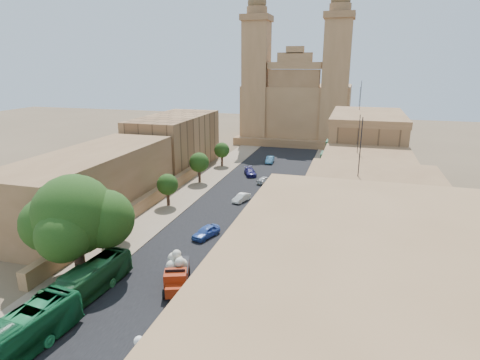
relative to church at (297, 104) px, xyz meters
The scene contains 33 objects.
ground 79.19m from the church, 90.00° to the right, with size 260.00×260.00×0.00m, color brown.
road_surface 49.54m from the church, 90.00° to the right, with size 14.00×140.00×0.01m, color black.
sidewalk_east 50.44m from the church, 78.94° to the right, with size 5.00×140.00×0.01m, color #816C54.
sidewalk_west 50.44m from the church, 101.06° to the right, with size 5.00×140.00×0.01m, color #816C54.
kerb_east 50.02m from the church, 81.81° to the right, with size 0.25×140.00×0.12m, color #816C54.
kerb_west 50.02m from the church, 98.19° to the right, with size 0.25×140.00×0.12m, color #816C54.
townhouse_a 83.22m from the church, 78.94° to the right, with size 9.00×14.00×16.40m.
townhouse_b 69.58m from the church, 76.73° to the right, with size 9.00×14.00×14.90m.
townhouse_c 56.00m from the church, 73.43° to the right, with size 9.00×14.00×17.40m.
townhouse_d 42.84m from the church, 68.07° to the right, with size 9.00×14.00×15.90m.
west_wall 60.55m from the church, 102.04° to the right, with size 1.00×40.00×1.80m, color olive.
west_building_low 63.45m from the church, 106.54° to the right, with size 10.00×28.00×8.40m, color brown.
west_building_mid 39.27m from the church, 117.48° to the right, with size 10.00×22.00×10.00m, color #936942.
church is the anchor object (origin of this frame).
ficus_tree 75.29m from the church, 97.19° to the right, with size 9.84×9.06×9.84m.
street_tree_a 67.66m from the church, 98.54° to the right, with size 3.05×3.05×4.69m.
street_tree_b 55.89m from the church, 100.38° to the right, with size 3.00×3.00×4.61m.
street_tree_c 44.19m from the church, 103.21° to the right, with size 3.33×3.33×5.12m.
street_tree_d 32.84m from the church, 108.09° to the right, with size 2.99×2.99×4.60m.
red_truck 74.40m from the church, 89.86° to the right, with size 3.71×5.70×3.15m.
olive_pickup 59.55m from the church, 84.02° to the right, with size 2.34×4.97×2.04m.
bus_green_south 86.58m from the church, 94.32° to the right, with size 2.57×10.97×3.05m, color #145E33.
bus_green_north 78.31m from the church, 94.79° to the right, with size 2.30×9.84×2.74m, color #1D5529.
bus_red_east 62.84m from the church, 85.19° to the right, with size 2.47×10.55×2.94m, color #9E200A.
bus_cream_east 50.78m from the church, 82.55° to the right, with size 2.18×9.31×2.59m, color #FFFBAC.
car_blue_a 63.93m from the church, 90.94° to the right, with size 1.58×3.92×1.34m, color #3960BA.
car_white_a 50.91m from the church, 90.57° to the right, with size 1.19×3.42×1.13m, color white.
car_cream 54.61m from the church, 86.80° to the right, with size 2.09×4.53×1.26m, color beige.
car_dkblue 37.26m from the church, 94.51° to the right, with size 1.75×4.32×1.25m, color #181654.
car_white_b 41.09m from the church, 88.86° to the right, with size 1.38×3.44×1.17m, color silver.
car_blue_b 27.32m from the church, 93.12° to the right, with size 1.37×3.92×1.29m, color teal.
pedestrian_a 76.79m from the church, 81.98° to the right, with size 0.59×0.39×1.62m, color #282629.
pedestrian_c 65.08m from the church, 81.40° to the right, with size 0.90×0.37×1.53m, color #35373F.
Camera 1 is at (14.57, -24.76, 19.43)m, focal length 30.00 mm.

